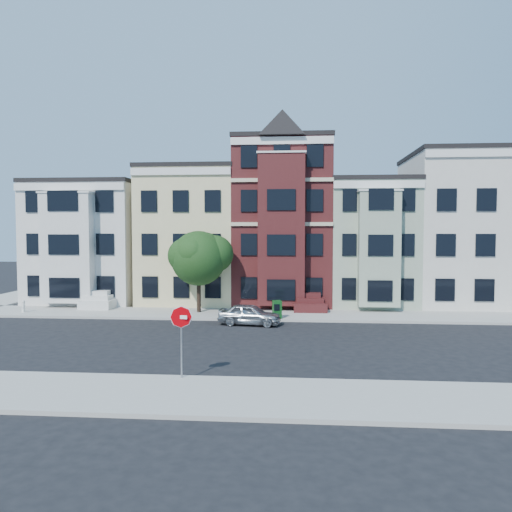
# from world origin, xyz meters

# --- Properties ---
(ground) EXTENTS (120.00, 120.00, 0.00)m
(ground) POSITION_xyz_m (0.00, 0.00, 0.00)
(ground) COLOR black
(far_sidewalk) EXTENTS (60.00, 4.00, 0.15)m
(far_sidewalk) POSITION_xyz_m (0.00, 8.00, 0.07)
(far_sidewalk) COLOR #9E9B93
(far_sidewalk) RESTS_ON ground
(near_sidewalk) EXTENTS (60.00, 4.00, 0.15)m
(near_sidewalk) POSITION_xyz_m (0.00, -8.00, 0.07)
(near_sidewalk) COLOR #9E9B93
(near_sidewalk) RESTS_ON ground
(house_white) EXTENTS (8.00, 9.00, 9.00)m
(house_white) POSITION_xyz_m (-15.00, 14.50, 4.50)
(house_white) COLOR silver
(house_white) RESTS_ON ground
(house_yellow) EXTENTS (7.00, 9.00, 10.00)m
(house_yellow) POSITION_xyz_m (-7.00, 14.50, 5.00)
(house_yellow) COLOR beige
(house_yellow) RESTS_ON ground
(house_brown) EXTENTS (7.00, 9.00, 12.00)m
(house_brown) POSITION_xyz_m (0.00, 14.50, 6.00)
(house_brown) COLOR #421515
(house_brown) RESTS_ON ground
(house_green) EXTENTS (6.00, 9.00, 9.00)m
(house_green) POSITION_xyz_m (6.50, 14.50, 4.50)
(house_green) COLOR #98A78D
(house_green) RESTS_ON ground
(house_cream) EXTENTS (8.00, 9.00, 11.00)m
(house_cream) POSITION_xyz_m (13.50, 14.50, 5.50)
(house_cream) COLOR beige
(house_cream) RESTS_ON ground
(street_tree) EXTENTS (6.68, 6.68, 6.66)m
(street_tree) POSITION_xyz_m (-5.43, 8.29, 3.48)
(street_tree) COLOR #28501E
(street_tree) RESTS_ON far_sidewalk
(parked_car) EXTENTS (3.86, 2.00, 1.26)m
(parked_car) POSITION_xyz_m (-1.72, 4.85, 0.63)
(parked_car) COLOR #B0B4B8
(parked_car) RESTS_ON ground
(newspaper_box) EXTENTS (0.61, 0.58, 1.11)m
(newspaper_box) POSITION_xyz_m (-0.16, 6.30, 0.71)
(newspaper_box) COLOR #13501A
(newspaper_box) RESTS_ON far_sidewalk
(fire_hydrant) EXTENTS (0.25, 0.25, 0.65)m
(fire_hydrant) POSITION_xyz_m (-17.00, 7.22, 0.47)
(fire_hydrant) COLOR silver
(fire_hydrant) RESTS_ON far_sidewalk
(stop_sign) EXTENTS (0.84, 0.25, 3.01)m
(stop_sign) POSITION_xyz_m (-3.19, -6.30, 1.66)
(stop_sign) COLOR #B40006
(stop_sign) RESTS_ON near_sidewalk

